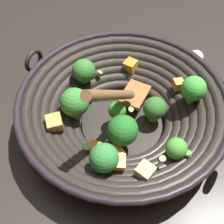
% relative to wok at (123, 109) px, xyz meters
% --- Properties ---
extents(ground_plane, '(4.00, 4.00, 0.00)m').
position_rel_wok_xyz_m(ground_plane, '(0.00, -0.00, -0.06)').
color(ground_plane, '#28231E').
extents(wok, '(0.42, 0.42, 0.24)m').
position_rel_wok_xyz_m(wok, '(0.00, 0.00, 0.00)').
color(wok, black).
rests_on(wok, ground).
extents(garlic_bulb, '(0.04, 0.04, 0.04)m').
position_rel_wok_xyz_m(garlic_bulb, '(0.13, -0.24, -0.04)').
color(garlic_bulb, silver).
rests_on(garlic_bulb, ground).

